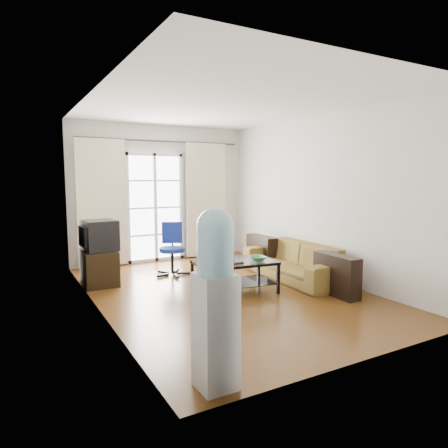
# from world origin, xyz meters

# --- Properties ---
(floor) EXTENTS (5.20, 5.20, 0.00)m
(floor) POSITION_xyz_m (0.00, 0.00, 0.00)
(floor) COLOR brown
(floor) RESTS_ON ground
(ceiling) EXTENTS (5.20, 5.20, 0.00)m
(ceiling) POSITION_xyz_m (0.00, 0.00, 2.70)
(ceiling) COLOR white
(ceiling) RESTS_ON wall_back
(wall_back) EXTENTS (3.60, 0.02, 2.70)m
(wall_back) POSITION_xyz_m (0.00, 2.60, 1.35)
(wall_back) COLOR silver
(wall_back) RESTS_ON floor
(wall_front) EXTENTS (3.60, 0.02, 2.70)m
(wall_front) POSITION_xyz_m (0.00, -2.60, 1.35)
(wall_front) COLOR silver
(wall_front) RESTS_ON floor
(wall_left) EXTENTS (0.02, 5.20, 2.70)m
(wall_left) POSITION_xyz_m (-1.80, 0.00, 1.35)
(wall_left) COLOR silver
(wall_left) RESTS_ON floor
(wall_right) EXTENTS (0.02, 5.20, 2.70)m
(wall_right) POSITION_xyz_m (1.80, 0.00, 1.35)
(wall_right) COLOR silver
(wall_right) RESTS_ON floor
(french_door) EXTENTS (1.16, 0.06, 2.15)m
(french_door) POSITION_xyz_m (-0.15, 2.54, 1.07)
(french_door) COLOR white
(french_door) RESTS_ON wall_back
(curtain_rod) EXTENTS (3.30, 0.04, 0.04)m
(curtain_rod) POSITION_xyz_m (0.00, 2.50, 2.38)
(curtain_rod) COLOR #4C3F2D
(curtain_rod) RESTS_ON wall_back
(curtain_left) EXTENTS (0.90, 0.07, 2.35)m
(curtain_left) POSITION_xyz_m (-1.20, 2.48, 1.20)
(curtain_left) COLOR beige
(curtain_left) RESTS_ON curtain_rod
(curtain_right) EXTENTS (0.90, 0.07, 2.35)m
(curtain_right) POSITION_xyz_m (0.95, 2.48, 1.20)
(curtain_right) COLOR beige
(curtain_right) RESTS_ON curtain_rod
(radiator) EXTENTS (0.64, 0.12, 0.64)m
(radiator) POSITION_xyz_m (0.80, 2.50, 0.33)
(radiator) COLOR gray
(radiator) RESTS_ON floor
(sofa) EXTENTS (2.11, 1.00, 0.59)m
(sofa) POSITION_xyz_m (1.36, 0.07, 0.30)
(sofa) COLOR olive
(sofa) RESTS_ON floor
(coffee_table) EXTENTS (1.23, 0.79, 0.47)m
(coffee_table) POSITION_xyz_m (0.10, -0.14, 0.30)
(coffee_table) COLOR silver
(coffee_table) RESTS_ON floor
(bowl) EXTENTS (0.24, 0.24, 0.06)m
(bowl) POSITION_xyz_m (0.42, -0.28, 0.50)
(bowl) COLOR #318931
(bowl) RESTS_ON coffee_table
(book) EXTENTS (0.41, 0.41, 0.02)m
(book) POSITION_xyz_m (-0.09, -0.14, 0.48)
(book) COLOR #B6162D
(book) RESTS_ON coffee_table
(remote) EXTENTS (0.18, 0.06, 0.02)m
(remote) POSITION_xyz_m (0.03, -0.34, 0.48)
(remote) COLOR black
(remote) RESTS_ON coffee_table
(tv_stand) EXTENTS (0.52, 0.75, 0.54)m
(tv_stand) POSITION_xyz_m (-1.52, 1.31, 0.27)
(tv_stand) COLOR black
(tv_stand) RESTS_ON floor
(crt_tv) EXTENTS (0.56, 0.55, 0.47)m
(crt_tv) POSITION_xyz_m (-1.52, 1.29, 0.78)
(crt_tv) COLOR black
(crt_tv) RESTS_ON tv_stand
(task_chair) EXTENTS (0.81, 0.81, 0.90)m
(task_chair) POSITION_xyz_m (-0.29, 1.31, 0.27)
(task_chair) COLOR black
(task_chair) RESTS_ON floor
(water_cooler) EXTENTS (0.31, 0.30, 1.45)m
(water_cooler) POSITION_xyz_m (-1.38, -2.35, 0.76)
(water_cooler) COLOR silver
(water_cooler) RESTS_ON floor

